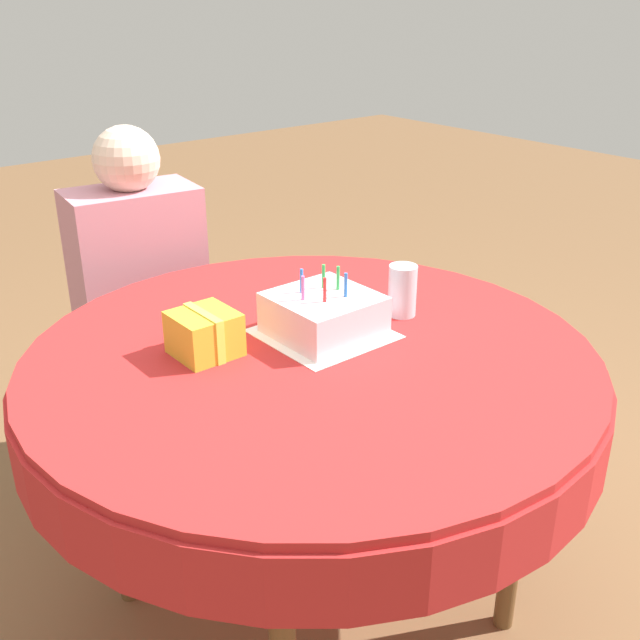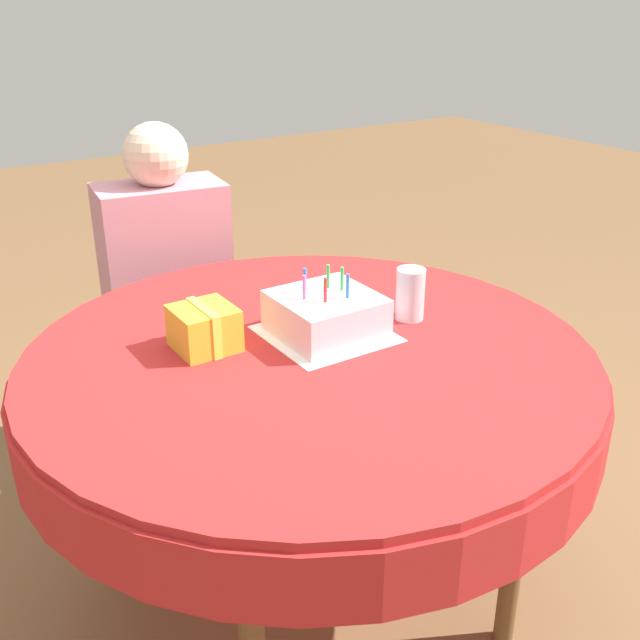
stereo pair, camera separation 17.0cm
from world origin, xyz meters
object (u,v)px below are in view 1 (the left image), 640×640
(drinking_glass, at_px, (402,290))
(gift_box, at_px, (204,334))
(person, at_px, (140,276))
(birthday_cake, at_px, (324,314))
(chair, at_px, (137,322))

(drinking_glass, xyz_separation_m, gift_box, (-0.49, 0.12, -0.02))
(person, bearing_deg, drinking_glass, -63.51)
(drinking_glass, bearing_deg, birthday_cake, 171.13)
(drinking_glass, height_order, gift_box, drinking_glass)
(gift_box, bearing_deg, birthday_cake, -18.06)
(birthday_cake, distance_m, gift_box, 0.28)
(person, xyz_separation_m, birthday_cake, (0.07, -0.82, 0.13))
(person, distance_m, gift_box, 0.77)
(gift_box, bearing_deg, drinking_glass, -13.99)
(birthday_cake, height_order, drinking_glass, birthday_cake)
(person, height_order, drinking_glass, person)
(birthday_cake, bearing_deg, gift_box, 161.94)
(chair, xyz_separation_m, person, (-0.01, -0.09, 0.19))
(chair, bearing_deg, drinking_glass, -65.90)
(birthday_cake, distance_m, drinking_glass, 0.23)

